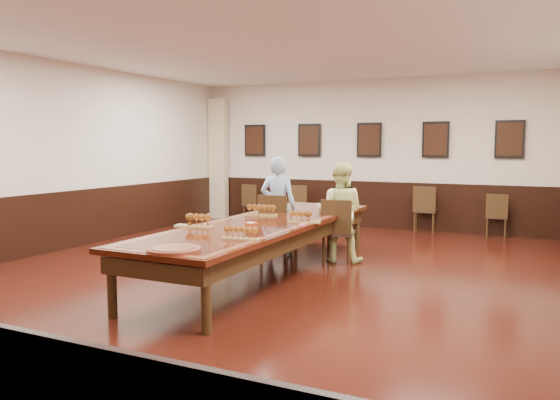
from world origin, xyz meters
The scene contains 23 objects.
floor centered at (0.00, 0.00, -0.01)m, with size 8.00×10.00×0.02m, color black.
ceiling centered at (0.00, 0.00, 3.21)m, with size 8.00×10.00×0.02m, color white.
wall_back centered at (0.00, 5.01, 1.60)m, with size 8.00×0.02×3.20m, color beige.
wall_left centered at (-4.01, 0.00, 1.60)m, with size 0.02×10.00×3.20m, color beige.
chair_man centered at (-0.42, 1.24, 0.50)m, with size 0.47×0.51×1.01m, color #301F15, non-canonical shape.
chair_woman centered at (0.63, 1.24, 0.49)m, with size 0.46×0.50×0.98m, color #301F15, non-canonical shape.
spare_chair_a centered at (-2.60, 4.52, 0.44)m, with size 0.42×0.45×0.89m, color #301F15, non-canonical shape.
spare_chair_b centered at (-1.48, 4.63, 0.45)m, with size 0.42×0.46×0.90m, color #301F15, non-canonical shape.
spare_chair_c centered at (1.25, 4.80, 0.48)m, with size 0.45×0.49×0.95m, color #301F15, non-canonical shape.
spare_chair_d centered at (2.64, 4.81, 0.42)m, with size 0.40×0.43×0.85m, color #301F15, non-canonical shape.
person_man centered at (-0.44, 1.34, 0.80)m, with size 0.59×0.39×1.61m, color #4D88C0.
person_woman centered at (0.62, 1.34, 0.77)m, with size 0.76×0.59×1.53m, color #EEF89B.
pink_phone centered at (0.60, -0.06, 0.76)m, with size 0.08×0.15×0.01m, color #FA53A0.
curtain centered at (-3.75, 4.82, 1.45)m, with size 0.45×0.18×2.90m, color #C9B88A.
wainscoting centered at (0.00, 0.00, 0.50)m, with size 8.00×10.00×1.00m.
conference_table centered at (0.00, 0.00, 0.61)m, with size 1.40×5.00×0.76m.
posters centered at (0.00, 4.94, 1.90)m, with size 6.14×0.04×0.74m.
flight_a centered at (-0.30, 0.49, 0.83)m, with size 0.48×0.23×0.17m.
flight_b centered at (0.53, 0.11, 0.83)m, with size 0.45×0.25×0.16m.
flight_c centered at (-0.52, -0.88, 0.84)m, with size 0.51×0.22×0.18m.
flight_d centered at (0.44, -1.40, 0.82)m, with size 0.43×0.19×0.16m.
red_plate_grp centered at (-0.04, -0.30, 0.76)m, with size 0.19×0.19×0.03m.
carved_platter centered at (0.17, -2.26, 0.77)m, with size 0.63×0.63×0.04m.
Camera 1 is at (3.39, -6.55, 1.79)m, focal length 35.00 mm.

